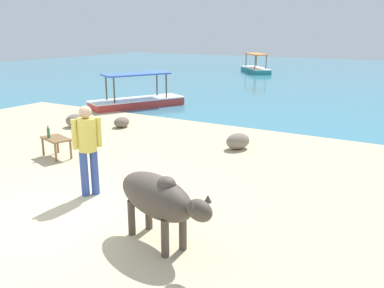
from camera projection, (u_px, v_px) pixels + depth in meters
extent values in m
cube|color=#CCB78E|center=(70.00, 213.00, 6.70)|extent=(18.00, 14.00, 0.04)
cube|color=teal|center=(344.00, 79.00, 24.97)|extent=(60.00, 36.00, 0.03)
cylinder|color=#4C4238|center=(183.00, 231.00, 5.51)|extent=(0.11, 0.11, 0.53)
cylinder|color=#4C4238|center=(165.00, 238.00, 5.32)|extent=(0.11, 0.11, 0.53)
cylinder|color=#4C4238|center=(149.00, 212.00, 6.09)|extent=(0.11, 0.11, 0.53)
cylinder|color=#4C4238|center=(132.00, 218.00, 5.90)|extent=(0.11, 0.11, 0.53)
ellipsoid|color=#4C4238|center=(156.00, 196.00, 5.59)|extent=(1.54, 0.98, 0.58)
ellipsoid|color=#4C4238|center=(200.00, 210.00, 4.91)|extent=(0.44, 0.34, 0.27)
cone|color=#4C4238|center=(208.00, 198.00, 4.96)|extent=(0.12, 0.12, 0.10)
cone|color=#4C4238|center=(191.00, 204.00, 4.79)|extent=(0.12, 0.12, 0.10)
ellipsoid|color=#4C4238|center=(167.00, 184.00, 5.34)|extent=(0.33, 0.31, 0.19)
cube|color=brown|center=(56.00, 139.00, 9.47)|extent=(0.86, 0.64, 0.04)
cylinder|color=brown|center=(71.00, 150.00, 9.41)|extent=(0.05, 0.05, 0.43)
cylinder|color=brown|center=(56.00, 153.00, 9.18)|extent=(0.05, 0.05, 0.43)
cylinder|color=brown|center=(58.00, 144.00, 9.89)|extent=(0.05, 0.05, 0.43)
cylinder|color=brown|center=(43.00, 147.00, 9.66)|extent=(0.05, 0.05, 0.43)
cylinder|color=#2D6B38|center=(48.00, 133.00, 9.45)|extent=(0.07, 0.07, 0.22)
cylinder|color=#2D6B38|center=(48.00, 127.00, 9.41)|extent=(0.03, 0.03, 0.06)
cylinder|color=yellow|center=(48.00, 126.00, 9.40)|extent=(0.03, 0.03, 0.02)
cylinder|color=#334C99|center=(95.00, 172.00, 7.35)|extent=(0.14, 0.14, 0.82)
cylinder|color=#334C99|center=(84.00, 174.00, 7.28)|extent=(0.14, 0.14, 0.82)
cylinder|color=#DBC64C|center=(87.00, 135.00, 7.12)|extent=(0.32, 0.32, 0.58)
cylinder|color=#DBC64C|center=(99.00, 132.00, 7.20)|extent=(0.09, 0.09, 0.52)
cylinder|color=#DBC64C|center=(74.00, 134.00, 7.04)|extent=(0.09, 0.09, 0.52)
sphere|color=tan|center=(85.00, 112.00, 7.02)|extent=(0.22, 0.22, 0.22)
ellipsoid|color=gray|center=(238.00, 141.00, 10.21)|extent=(0.68, 0.78, 0.40)
ellipsoid|color=#756651|center=(122.00, 122.00, 12.52)|extent=(0.51, 0.62, 0.31)
ellipsoid|color=gray|center=(76.00, 120.00, 12.57)|extent=(0.68, 0.71, 0.39)
cube|color=teal|center=(255.00, 70.00, 28.86)|extent=(3.14, 3.48, 0.28)
cube|color=white|center=(255.00, 68.00, 28.82)|extent=(3.23, 3.57, 0.04)
cylinder|color=brown|center=(266.00, 62.00, 27.73)|extent=(0.06, 0.06, 0.95)
cylinder|color=brown|center=(255.00, 63.00, 27.61)|extent=(0.06, 0.06, 0.95)
cylinder|color=brown|center=(256.00, 60.00, 29.78)|extent=(0.06, 0.06, 0.95)
cylinder|color=brown|center=(246.00, 60.00, 29.67)|extent=(0.06, 0.06, 0.95)
cube|color=orange|center=(256.00, 54.00, 28.56)|extent=(2.32, 2.54, 0.06)
cube|color=#C63833|center=(137.00, 103.00, 15.95)|extent=(2.60, 3.71, 0.28)
cube|color=white|center=(137.00, 99.00, 15.91)|extent=(2.69, 3.80, 0.04)
cylinder|color=brown|center=(157.00, 84.00, 16.66)|extent=(0.06, 0.06, 0.95)
cylinder|color=brown|center=(166.00, 86.00, 16.04)|extent=(0.06, 0.06, 0.95)
cylinder|color=brown|center=(106.00, 88.00, 15.54)|extent=(0.06, 0.06, 0.95)
cylinder|color=brown|center=(114.00, 91.00, 14.91)|extent=(0.06, 0.06, 0.95)
cube|color=#3D66C6|center=(136.00, 74.00, 15.65)|extent=(1.97, 2.67, 0.06)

